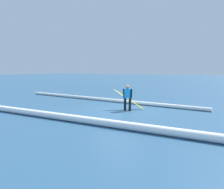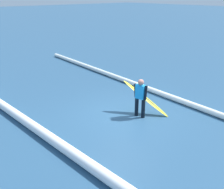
# 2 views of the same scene
# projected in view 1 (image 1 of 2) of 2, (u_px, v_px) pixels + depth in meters

# --- Properties ---
(ground_plane) EXTENTS (168.50, 168.50, 0.00)m
(ground_plane) POSITION_uv_depth(u_px,v_px,m) (116.00, 111.00, 11.66)
(ground_plane) COLOR #2A5071
(surfer) EXTENTS (0.51, 0.27, 1.46)m
(surfer) POSITION_uv_depth(u_px,v_px,m) (128.00, 96.00, 11.61)
(surfer) COLOR black
(surfer) RESTS_ON ground_plane
(surfboard) EXTENTS (1.79, 1.00, 1.22)m
(surfboard) POSITION_uv_depth(u_px,v_px,m) (129.00, 99.00, 12.02)
(surfboard) COLOR yellow
(surfboard) RESTS_ON ground_plane
(wave_crest_foreground) EXTENTS (15.11, 1.15, 0.23)m
(wave_crest_foreground) POSITION_uv_depth(u_px,v_px,m) (101.00, 99.00, 15.45)
(wave_crest_foreground) COLOR white
(wave_crest_foreground) RESTS_ON ground_plane
(wave_crest_midground) EXTENTS (20.53, 0.92, 0.32)m
(wave_crest_midground) POSITION_uv_depth(u_px,v_px,m) (44.00, 114.00, 10.05)
(wave_crest_midground) COLOR white
(wave_crest_midground) RESTS_ON ground_plane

